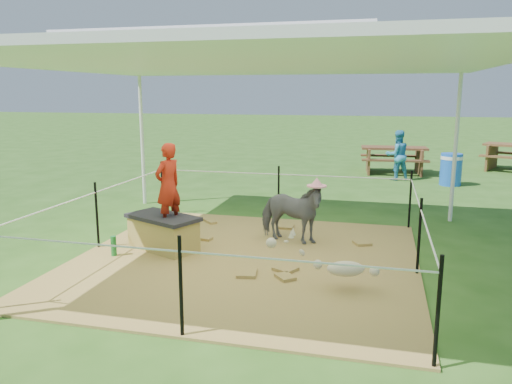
% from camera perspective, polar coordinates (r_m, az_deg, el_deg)
% --- Properties ---
extents(ground, '(90.00, 90.00, 0.00)m').
position_cam_1_polar(ground, '(6.91, -1.23, -7.88)').
color(ground, '#2D5919').
rests_on(ground, ground).
extents(hay_patch, '(4.60, 4.60, 0.03)m').
position_cam_1_polar(hay_patch, '(6.91, -1.23, -7.76)').
color(hay_patch, brown).
rests_on(hay_patch, ground).
extents(canopy_tent, '(6.30, 6.30, 2.90)m').
position_cam_1_polar(canopy_tent, '(6.54, -1.33, 14.99)').
color(canopy_tent, silver).
rests_on(canopy_tent, ground).
extents(rope_fence, '(4.54, 4.54, 1.00)m').
position_cam_1_polar(rope_fence, '(6.73, -1.25, -2.70)').
color(rope_fence, black).
rests_on(rope_fence, ground).
extents(straw_bale, '(1.12, 0.87, 0.45)m').
position_cam_1_polar(straw_bale, '(7.38, -10.53, -4.75)').
color(straw_bale, '#A2873B').
rests_on(straw_bale, hay_patch).
extents(dark_cloth, '(1.21, 0.95, 0.06)m').
position_cam_1_polar(dark_cloth, '(7.32, -10.60, -2.86)').
color(dark_cloth, black).
rests_on(dark_cloth, straw_bale).
extents(woman, '(0.44, 0.52, 1.20)m').
position_cam_1_polar(woman, '(7.16, -10.04, 1.54)').
color(woman, '#B42211').
rests_on(woman, straw_bale).
extents(green_bottle, '(0.10, 0.10, 0.28)m').
position_cam_1_polar(green_bottle, '(7.27, -15.96, -5.94)').
color(green_bottle, '#186D28').
rests_on(green_bottle, hay_patch).
extents(pony, '(1.18, 0.76, 0.92)m').
position_cam_1_polar(pony, '(7.54, 3.96, -2.39)').
color(pony, '#4C4D52').
rests_on(pony, hay_patch).
extents(pink_hat, '(0.29, 0.29, 0.13)m').
position_cam_1_polar(pink_hat, '(7.44, 4.02, 1.54)').
color(pink_hat, pink).
rests_on(pink_hat, pony).
extents(foal, '(1.14, 0.81, 0.57)m').
position_cam_1_polar(foal, '(5.87, 10.22, -8.32)').
color(foal, beige).
rests_on(foal, hay_patch).
extents(trash_barrel, '(0.67, 0.67, 0.80)m').
position_cam_1_polar(trash_barrel, '(13.29, 21.38, 2.42)').
color(trash_barrel, blue).
rests_on(trash_barrel, ground).
extents(picnic_table_near, '(1.90, 1.43, 0.76)m').
position_cam_1_polar(picnic_table_near, '(14.82, 15.43, 3.55)').
color(picnic_table_near, '#58321E').
rests_on(picnic_table_near, ground).
extents(distant_person, '(0.78, 0.70, 1.31)m').
position_cam_1_polar(distant_person, '(13.65, 15.84, 4.07)').
color(distant_person, '#338CC0').
rests_on(distant_person, ground).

